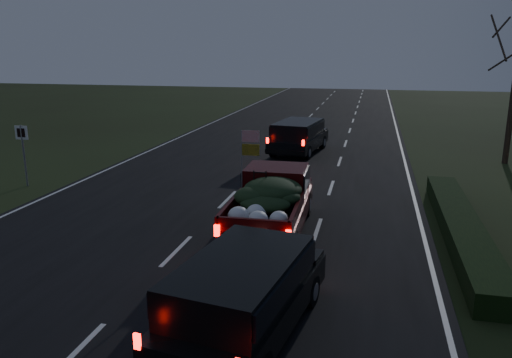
% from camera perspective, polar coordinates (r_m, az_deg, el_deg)
% --- Properties ---
extents(ground, '(120.00, 120.00, 0.00)m').
position_cam_1_polar(ground, '(14.08, -9.06, -8.17)').
color(ground, black).
rests_on(ground, ground).
extents(road_asphalt, '(14.00, 120.00, 0.02)m').
position_cam_1_polar(road_asphalt, '(14.08, -9.06, -8.13)').
color(road_asphalt, black).
rests_on(road_asphalt, ground).
extents(hedge_row, '(1.00, 10.00, 0.60)m').
position_cam_1_polar(hedge_row, '(16.06, 22.35, -5.08)').
color(hedge_row, black).
rests_on(hedge_row, ground).
extents(route_sign, '(0.55, 0.08, 2.50)m').
position_cam_1_polar(route_sign, '(22.05, -25.09, 3.43)').
color(route_sign, gray).
rests_on(route_sign, ground).
extents(pickup_truck, '(2.16, 5.32, 2.76)m').
position_cam_1_polar(pickup_truck, '(15.04, 1.77, -2.30)').
color(pickup_truck, '#3E0809').
rests_on(pickup_truck, ground).
extents(lead_suv, '(2.70, 5.14, 1.41)m').
position_cam_1_polar(lead_suv, '(26.70, 4.87, 5.19)').
color(lead_suv, black).
rests_on(lead_suv, ground).
extents(rear_suv, '(2.63, 4.89, 1.34)m').
position_cam_1_polar(rear_suv, '(9.67, -1.44, -12.43)').
color(rear_suv, black).
rests_on(rear_suv, ground).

